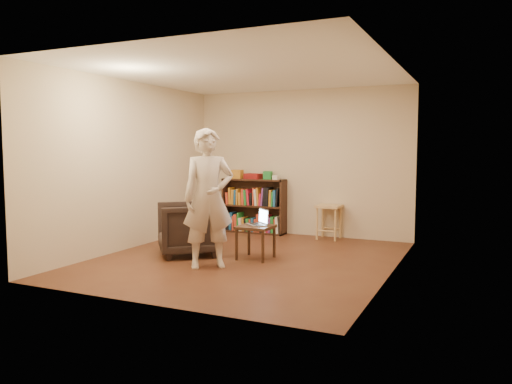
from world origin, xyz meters
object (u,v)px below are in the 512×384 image
at_px(bookshelf, 254,209).
at_px(armchair, 188,229).
at_px(laptop, 259,221).
at_px(person, 208,198).
at_px(side_table, 256,231).
at_px(stool, 329,212).

xyz_separation_m(bookshelf, armchair, (-0.07, -2.17, -0.05)).
distance_m(laptop, person, 0.94).
distance_m(bookshelf, person, 2.82).
distance_m(bookshelf, side_table, 2.22).
bearing_deg(bookshelf, person, -77.51).
xyz_separation_m(bookshelf, laptop, (0.98, -1.95, 0.09)).
relative_size(bookshelf, armchair, 1.41).
bearing_deg(stool, bookshelf, 177.47).
height_order(stool, armchair, armchair).
bearing_deg(stool, person, -107.77).
height_order(side_table, laptop, laptop).
bearing_deg(side_table, person, -116.77).
height_order(side_table, person, person).
bearing_deg(side_table, stool, 75.75).
xyz_separation_m(bookshelf, stool, (1.45, -0.06, 0.04)).
xyz_separation_m(stool, laptop, (-0.47, -1.88, 0.06)).
bearing_deg(stool, laptop, -103.89).
height_order(bookshelf, side_table, bookshelf).
distance_m(side_table, person, 0.94).
height_order(bookshelf, laptop, bookshelf).
distance_m(stool, laptop, 1.94).
bearing_deg(laptop, armchair, -126.01).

